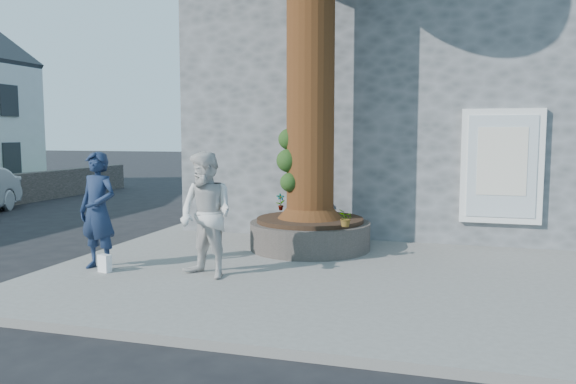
# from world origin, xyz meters

# --- Properties ---
(ground) EXTENTS (120.00, 120.00, 0.00)m
(ground) POSITION_xyz_m (0.00, 0.00, 0.00)
(ground) COLOR black
(ground) RESTS_ON ground
(pavement) EXTENTS (9.00, 8.00, 0.12)m
(pavement) POSITION_xyz_m (1.50, 1.00, 0.06)
(pavement) COLOR slate
(pavement) RESTS_ON ground
(yellow_line) EXTENTS (0.10, 30.00, 0.01)m
(yellow_line) POSITION_xyz_m (-3.05, 1.00, 0.00)
(yellow_line) COLOR yellow
(yellow_line) RESTS_ON ground
(stone_shop) EXTENTS (10.30, 8.30, 6.30)m
(stone_shop) POSITION_xyz_m (2.50, 7.20, 3.16)
(stone_shop) COLOR #535658
(stone_shop) RESTS_ON ground
(planter) EXTENTS (2.30, 2.30, 0.60)m
(planter) POSITION_xyz_m (0.80, 2.00, 0.41)
(planter) COLOR black
(planter) RESTS_ON pavement
(man) EXTENTS (0.76, 0.56, 1.92)m
(man) POSITION_xyz_m (-2.12, -0.53, 1.08)
(man) COLOR #172440
(man) RESTS_ON pavement
(woman) EXTENTS (1.14, 1.02, 1.94)m
(woman) POSITION_xyz_m (-0.21, -0.53, 1.09)
(woman) COLOR silver
(woman) RESTS_ON pavement
(shopping_bag) EXTENTS (0.22, 0.17, 0.28)m
(shopping_bag) POSITION_xyz_m (-1.91, -0.70, 0.26)
(shopping_bag) COLOR white
(shopping_bag) RESTS_ON pavement
(plant_a) EXTENTS (0.23, 0.21, 0.36)m
(plant_a) POSITION_xyz_m (-0.05, 2.85, 0.90)
(plant_a) COLOR gray
(plant_a) RESTS_ON planter
(plant_b) EXTENTS (0.25, 0.26, 0.40)m
(plant_b) POSITION_xyz_m (0.60, 2.85, 0.92)
(plant_b) COLOR gray
(plant_b) RESTS_ON planter
(plant_c) EXTENTS (0.23, 0.23, 0.30)m
(plant_c) POSITION_xyz_m (0.92, 2.66, 0.87)
(plant_c) COLOR gray
(plant_c) RESTS_ON planter
(plant_d) EXTENTS (0.34, 0.35, 0.30)m
(plant_d) POSITION_xyz_m (1.65, 1.15, 0.87)
(plant_d) COLOR gray
(plant_d) RESTS_ON planter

